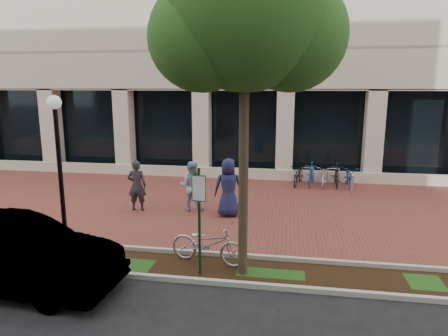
% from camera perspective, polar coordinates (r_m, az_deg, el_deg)
% --- Properties ---
extents(ground, '(120.00, 120.00, 0.00)m').
position_cam_1_polar(ground, '(14.91, 0.40, -5.39)').
color(ground, black).
rests_on(ground, ground).
extents(brick_plaza, '(40.00, 9.00, 0.01)m').
position_cam_1_polar(brick_plaza, '(14.91, 0.40, -5.37)').
color(brick_plaza, brown).
rests_on(brick_plaza, ground).
extents(planting_strip, '(40.00, 1.50, 0.01)m').
position_cam_1_polar(planting_strip, '(10.10, -4.41, -13.99)').
color(planting_strip, black).
rests_on(planting_strip, ground).
extents(curb_plaza_side, '(40.00, 0.12, 0.12)m').
position_cam_1_polar(curb_plaza_side, '(10.74, -3.45, -12.03)').
color(curb_plaza_side, '#B3B3A9').
rests_on(curb_plaza_side, ground).
extents(curb_street_side, '(40.00, 0.12, 0.12)m').
position_cam_1_polar(curb_street_side, '(9.42, -5.54, -15.62)').
color(curb_street_side, '#B3B3A9').
rests_on(curb_street_side, ground).
extents(parking_sign, '(0.34, 0.07, 2.57)m').
position_cam_1_polar(parking_sign, '(9.15, -3.58, -5.83)').
color(parking_sign, '#153B1A').
rests_on(parking_sign, ground).
extents(lamppost, '(0.36, 0.36, 4.14)m').
position_cam_1_polar(lamppost, '(11.39, -22.44, 0.50)').
color(lamppost, black).
rests_on(lamppost, ground).
extents(street_tree, '(4.18, 3.48, 7.70)m').
position_cam_1_polar(street_tree, '(8.91, 3.42, 20.45)').
color(street_tree, '#4C3F2B').
rests_on(street_tree, ground).
extents(locked_bicycle, '(2.08, 1.06, 1.04)m').
position_cam_1_polar(locked_bicycle, '(10.11, -2.28, -10.72)').
color(locked_bicycle, '#BAB9BE').
rests_on(locked_bicycle, ground).
extents(pedestrian_left, '(0.70, 0.49, 1.82)m').
position_cam_1_polar(pedestrian_left, '(14.46, -12.34, -2.47)').
color(pedestrian_left, '#27272C').
rests_on(pedestrian_left, ground).
extents(pedestrian_mid, '(0.87, 0.68, 1.79)m').
position_cam_1_polar(pedestrian_mid, '(14.17, -4.65, -2.59)').
color(pedestrian_mid, '#86A6C8').
rests_on(pedestrian_mid, ground).
extents(pedestrian_right, '(1.09, 0.82, 2.00)m').
position_cam_1_polar(pedestrian_right, '(13.50, 0.65, -2.81)').
color(pedestrian_right, '#1D204A').
rests_on(pedestrian_right, ground).
extents(bollard, '(0.12, 0.12, 0.87)m').
position_cam_1_polar(bollard, '(17.06, 17.85, -2.23)').
color(bollard, silver).
rests_on(bollard, ground).
extents(bike_rack_cluster, '(3.00, 1.85, 1.03)m').
position_cam_1_polar(bike_rack_cluster, '(18.21, 14.04, -1.03)').
color(bike_rack_cluster, black).
rests_on(bike_rack_cluster, ground).
extents(sedan_near_curb, '(4.79, 1.89, 1.55)m').
position_cam_1_polar(sedan_near_curb, '(9.96, -27.93, -10.92)').
color(sedan_near_curb, '#A8A8AD').
rests_on(sedan_near_curb, ground).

